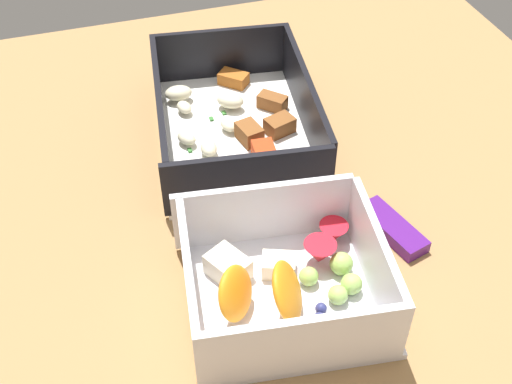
% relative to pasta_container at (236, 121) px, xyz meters
% --- Properties ---
extents(table_surface, '(0.80, 0.80, 0.02)m').
position_rel_pasta_container_xyz_m(table_surface, '(0.13, -0.02, -0.03)').
color(table_surface, '#9E7547').
rests_on(table_surface, ground).
extents(pasta_container, '(0.24, 0.18, 0.06)m').
position_rel_pasta_container_xyz_m(pasta_container, '(0.00, 0.00, 0.00)').
color(pasta_container, white).
rests_on(pasta_container, table_surface).
extents(fruit_bowl, '(0.16, 0.17, 0.06)m').
position_rel_pasta_container_xyz_m(fruit_bowl, '(0.21, -0.02, 0.00)').
color(fruit_bowl, white).
rests_on(fruit_bowl, table_surface).
extents(candy_bar, '(0.07, 0.04, 0.01)m').
position_rel_pasta_container_xyz_m(candy_bar, '(0.17, 0.09, -0.01)').
color(candy_bar, '#51197A').
rests_on(candy_bar, table_surface).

